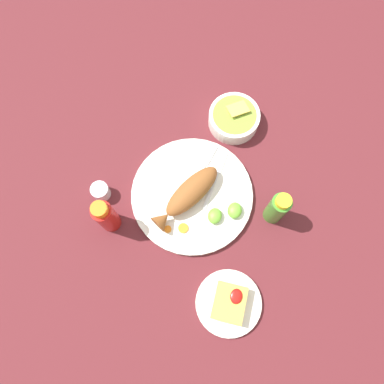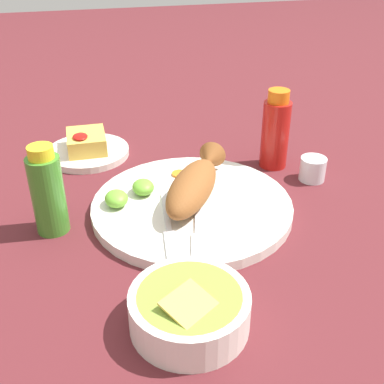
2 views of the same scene
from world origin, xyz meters
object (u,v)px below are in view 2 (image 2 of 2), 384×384
(fork_near, at_px, (197,231))
(fork_far, at_px, (169,228))
(guacamole_bowl, at_px, (189,308))
(hot_sauce_bottle_green, at_px, (48,191))
(side_plate_fries, at_px, (88,152))
(salt_cup, at_px, (312,170))
(hot_sauce_bottle_red, at_px, (275,131))
(fried_fish, at_px, (195,183))
(main_plate, at_px, (192,206))

(fork_near, relative_size, fork_far, 0.99)
(fork_far, xyz_separation_m, guacamole_bowl, (0.19, -0.01, 0.01))
(fork_far, bearing_deg, hot_sauce_bottle_green, -106.20)
(fork_near, xyz_separation_m, side_plate_fries, (-0.35, -0.15, -0.01))
(salt_cup, height_order, guacamole_bowl, guacamole_bowl)
(hot_sauce_bottle_red, relative_size, salt_cup, 3.20)
(fork_near, height_order, salt_cup, salt_cup)
(fork_near, distance_m, salt_cup, 0.30)
(fork_near, height_order, hot_sauce_bottle_red, hot_sauce_bottle_red)
(hot_sauce_bottle_green, height_order, side_plate_fries, hot_sauce_bottle_green)
(fried_fish, xyz_separation_m, fork_far, (0.08, -0.06, -0.03))
(side_plate_fries, bearing_deg, guacamole_bowl, 10.47)
(main_plate, distance_m, fork_near, 0.09)
(fried_fish, height_order, hot_sauce_bottle_green, hot_sauce_bottle_green)
(hot_sauce_bottle_red, height_order, side_plate_fries, hot_sauce_bottle_red)
(fried_fish, xyz_separation_m, side_plate_fries, (-0.25, -0.17, -0.04))
(hot_sauce_bottle_red, bearing_deg, side_plate_fries, -110.46)
(fried_fish, bearing_deg, fork_near, 19.30)
(fork_far, relative_size, salt_cup, 3.75)
(fork_far, xyz_separation_m, side_plate_fries, (-0.33, -0.11, -0.01))
(hot_sauce_bottle_red, relative_size, guacamole_bowl, 1.05)
(hot_sauce_bottle_red, distance_m, side_plate_fries, 0.39)
(main_plate, distance_m, fried_fish, 0.04)
(main_plate, height_order, salt_cup, salt_cup)
(side_plate_fries, bearing_deg, fork_far, 17.81)
(hot_sauce_bottle_red, xyz_separation_m, hot_sauce_bottle_green, (0.12, -0.43, -0.00))
(fried_fish, distance_m, hot_sauce_bottle_green, 0.24)
(fork_far, xyz_separation_m, hot_sauce_bottle_red, (-0.20, 0.26, 0.05))
(fork_far, bearing_deg, guacamole_bowl, 3.21)
(main_plate, xyz_separation_m, guacamole_bowl, (0.26, -0.07, 0.02))
(fork_near, distance_m, side_plate_fries, 0.38)
(fried_fish, distance_m, salt_cup, 0.25)
(hot_sauce_bottle_green, bearing_deg, fork_far, 67.16)
(fried_fish, bearing_deg, hot_sauce_bottle_green, -57.02)
(fried_fish, relative_size, hot_sauce_bottle_red, 1.42)
(fried_fish, height_order, guacamole_bowl, fried_fish)
(fried_fish, distance_m, hot_sauce_bottle_red, 0.23)
(hot_sauce_bottle_green, bearing_deg, guacamole_bowl, 32.49)
(hot_sauce_bottle_red, relative_size, hot_sauce_bottle_green, 1.06)
(fork_near, bearing_deg, hot_sauce_bottle_red, 149.51)
(hot_sauce_bottle_green, bearing_deg, main_plate, 88.92)
(fork_far, relative_size, side_plate_fries, 1.07)
(fork_near, bearing_deg, main_plate, -174.26)
(fork_near, height_order, fork_far, same)
(fried_fish, bearing_deg, hot_sauce_bottle_red, 151.96)
(main_plate, height_order, side_plate_fries, main_plate)
(salt_cup, distance_m, side_plate_fries, 0.46)
(hot_sauce_bottle_green, relative_size, salt_cup, 3.01)
(main_plate, distance_m, hot_sauce_bottle_green, 0.24)
(side_plate_fries, bearing_deg, main_plate, 31.61)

